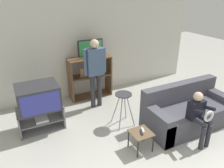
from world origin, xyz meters
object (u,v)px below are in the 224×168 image
Objects in this scene: tv_stand at (41,118)px; folding_stool at (123,100)px; remote_control_black at (142,132)px; couch at (187,112)px; television_flat at (91,49)px; television_main at (38,97)px; snack_table at (141,135)px; remote_control_white at (143,130)px; media_shelf at (90,77)px; person_standing_adult at (95,67)px; person_seated_child at (199,114)px.

tv_stand is 1.71m from folding_stool.
couch is at bearing 34.55° from remote_control_black.
television_flat is 2.51m from remote_control_black.
folding_stool is 4.98× the size of remote_control_black.
folding_stool is at bearing -21.12° from television_main.
snack_table is (-0.02, -2.32, -0.97)m from television_flat.
television_flat is 2.47m from remote_control_white.
person_standing_adult is at bearing -97.18° from media_shelf.
snack_table is at bearing -44.76° from television_main.
folding_stool is at bearing 82.51° from snack_table.
person_seated_child is (1.14, -2.05, -0.40)m from person_standing_adult.
person_standing_adult is 2.38m from person_seated_child.
couch is 0.62m from person_seated_child.
media_shelf reaches higher than television_main.
media_shelf is at bearing 151.89° from television_flat.
television_flat is at bearing 113.47° from remote_control_black.
tv_stand is at bearing 145.69° from person_seated_child.
tv_stand is 6.11× the size of remote_control_white.
remote_control_white is at bearing 61.11° from remote_control_black.
remote_control_black is at bearing -87.24° from person_standing_adult.
folding_stool is 0.88m from remote_control_black.
tv_stand is 1.39× the size of television_flat.
television_main is at bearing -165.20° from person_standing_adult.
person_standing_adult is at bearing 119.07° from person_seated_child.
television_flat is 4.41× the size of remote_control_black.
media_shelf is 2.82m from person_seated_child.
television_main reaches higher than folding_stool.
snack_table is 1.32m from couch.
remote_control_black is 0.09× the size of person_standing_adult.
television_main reaches higher than couch.
media_shelf reaches higher than folding_stool.
media_shelf reaches higher than snack_table.
television_flat reaches higher than remote_control_white.
tv_stand is at bearing 135.14° from snack_table.
tv_stand reaches higher than snack_table.
media_shelf reaches higher than couch.
television_main is 3.03m from couch.
person_seated_child is (-0.25, -0.49, 0.30)m from couch.
couch is at bearing -23.72° from television_main.
television_main is at bearing 135.24° from snack_table.
television_flat is 0.65× the size of person_seated_child.
person_standing_adult reaches higher than remote_control_white.
television_main is at bearing 158.82° from remote_control_black.
tv_stand is 6.11× the size of remote_control_black.
person_standing_adult is (-0.09, 1.81, 0.62)m from remote_control_black.
media_shelf is (1.42, 0.91, -0.18)m from television_main.
tv_stand is 1.72m from media_shelf.
person_seated_child is at bearing -34.31° from tv_stand.
media_shelf is at bearing 94.94° from folding_stool.
couch is at bearing -23.86° from tv_stand.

